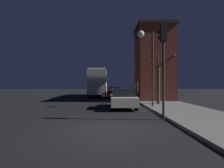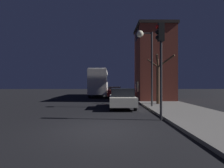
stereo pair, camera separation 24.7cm
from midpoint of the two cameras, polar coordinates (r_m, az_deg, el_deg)
ground_plane at (r=7.17m, az=-2.41°, el=-14.55°), size 120.00×120.00×0.00m
brick_building at (r=19.71m, az=13.94°, el=6.73°), size 3.96×4.12×7.96m
streetlamp at (r=13.77m, az=11.34°, el=11.13°), size 1.23×0.52×5.74m
traffic_light at (r=9.22m, az=16.28°, el=10.28°), size 0.43×0.24×4.85m
bare_tree at (r=15.41m, az=15.35°, el=1.90°), size 1.90×2.17×4.36m
bus at (r=26.37m, az=-3.92°, el=0.96°), size 2.42×9.31×3.86m
car_near_lane at (r=13.17m, az=3.78°, el=-4.59°), size 1.83×4.11×1.49m
car_mid_lane at (r=23.18m, az=1.01°, el=-2.58°), size 1.78×4.34×1.50m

